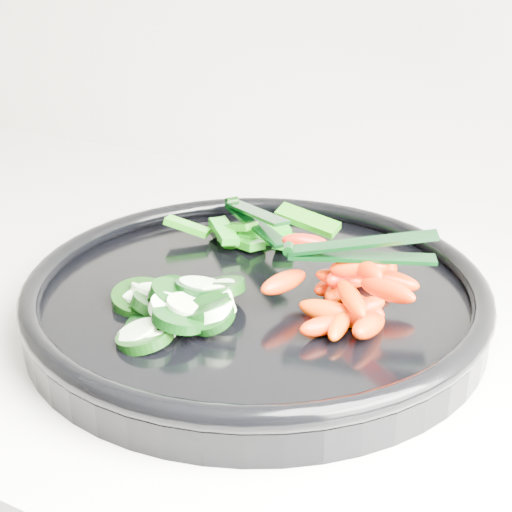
% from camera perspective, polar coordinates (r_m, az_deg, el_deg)
% --- Properties ---
extents(veggie_tray, '(0.39, 0.39, 0.04)m').
position_cam_1_polar(veggie_tray, '(0.58, -0.00, -3.11)').
color(veggie_tray, black).
rests_on(veggie_tray, counter).
extents(cucumber_pile, '(0.13, 0.13, 0.04)m').
position_cam_1_polar(cucumber_pile, '(0.54, -6.48, -3.78)').
color(cucumber_pile, black).
rests_on(cucumber_pile, veggie_tray).
extents(carrot_pile, '(0.13, 0.16, 0.05)m').
position_cam_1_polar(carrot_pile, '(0.55, 7.64, -2.65)').
color(carrot_pile, '#F41200').
rests_on(carrot_pile, veggie_tray).
extents(pepper_pile, '(0.15, 0.10, 0.03)m').
position_cam_1_polar(pepper_pile, '(0.67, -0.31, 1.86)').
color(pepper_pile, '#09610A').
rests_on(pepper_pile, veggie_tray).
extents(tong_carrot, '(0.11, 0.06, 0.02)m').
position_cam_1_polar(tong_carrot, '(0.54, 8.09, 0.49)').
color(tong_carrot, black).
rests_on(tong_carrot, carrot_pile).
extents(tong_pepper, '(0.10, 0.08, 0.02)m').
position_cam_1_polar(tong_pepper, '(0.66, -0.17, 3.13)').
color(tong_pepper, black).
rests_on(tong_pepper, pepper_pile).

